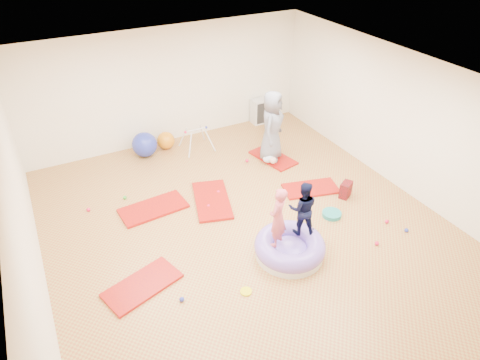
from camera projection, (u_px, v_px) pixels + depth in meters
room at (248, 164)px, 7.20m from camera, size 7.01×8.01×2.81m
gym_mat_front_left at (142, 285)px, 6.76m from camera, size 1.32×0.93×0.05m
gym_mat_mid_left at (153, 208)px, 8.43m from camera, size 1.33×0.74×0.05m
gym_mat_center_back at (212, 200)px, 8.66m from camera, size 1.02×1.47×0.06m
gym_mat_right at (311, 189)px, 9.01m from camera, size 1.24×0.83×0.05m
gym_mat_rear_right at (273, 158)px, 10.08m from camera, size 0.79×1.22×0.05m
inflatable_cushion at (290, 248)px, 7.31m from camera, size 1.22×1.22×0.38m
child_pink at (278, 215)px, 6.85m from camera, size 0.48×0.44×1.09m
child_navy at (303, 206)px, 7.12m from camera, size 0.61×0.57×1.01m
adult_caregiver at (272, 126)px, 9.59m from camera, size 0.94×0.92×1.64m
infant at (270, 159)px, 9.79m from camera, size 0.34×0.34×0.20m
ball_pit_balls at (247, 214)px, 8.26m from camera, size 5.15×3.64×0.08m
exercise_ball_blue at (145, 145)px, 10.05m from camera, size 0.59×0.59×0.59m
exercise_ball_orange at (166, 140)px, 10.39m from camera, size 0.42×0.42×0.42m
infant_play_gym at (196, 136)px, 10.25m from camera, size 0.72×0.68×0.55m
cube_shelf at (264, 110)px, 11.57m from camera, size 0.66×0.33×0.66m
balance_disc at (332, 214)px, 8.25m from camera, size 0.37×0.37×0.08m
backpack at (346, 190)px, 8.72m from camera, size 0.34×0.30×0.33m
yellow_toy at (246, 291)px, 6.67m from camera, size 0.18×0.18×0.03m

